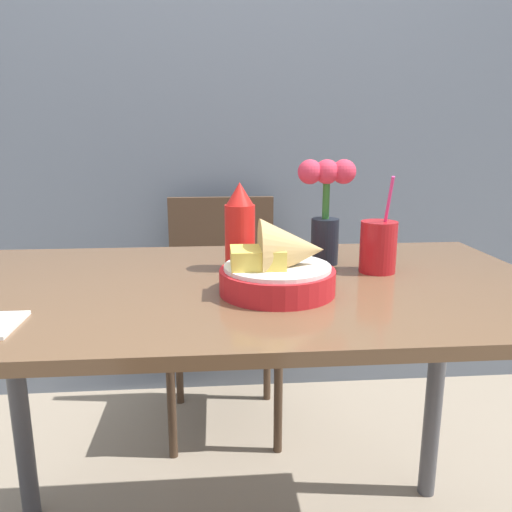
{
  "coord_description": "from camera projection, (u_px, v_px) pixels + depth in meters",
  "views": [
    {
      "loc": [
        -0.04,
        -0.99,
        1.07
      ],
      "look_at": [
        0.04,
        -0.02,
        0.84
      ],
      "focal_mm": 35.0,
      "sensor_mm": 36.0,
      "label": 1
    }
  ],
  "objects": [
    {
      "name": "food_basket",
      "position": [
        281.0,
        267.0,
        0.95
      ],
      "size": [
        0.22,
        0.22,
        0.14
      ],
      "color": "red",
      "rests_on": "dining_table"
    },
    {
      "name": "dining_table",
      "position": [
        238.0,
        332.0,
        1.06
      ],
      "size": [
        1.3,
        0.71,
        0.78
      ],
      "color": "brown",
      "rests_on": "ground_plane"
    },
    {
      "name": "wall_window",
      "position": [
        224.0,
        76.0,
        1.93
      ],
      "size": [
        7.0,
        0.06,
        2.6
      ],
      "color": "slate",
      "rests_on": "ground_plane"
    },
    {
      "name": "chair_far_window",
      "position": [
        222.0,
        289.0,
        1.87
      ],
      "size": [
        0.4,
        0.4,
        0.85
      ],
      "color": "#473323",
      "rests_on": "ground_plane"
    },
    {
      "name": "ketchup_bottle",
      "position": [
        240.0,
        228.0,
        1.11
      ],
      "size": [
        0.07,
        0.07,
        0.2
      ],
      "color": "red",
      "rests_on": "dining_table"
    },
    {
      "name": "drink_cup",
      "position": [
        378.0,
        248.0,
        1.1
      ],
      "size": [
        0.08,
        0.08,
        0.21
      ],
      "color": "red",
      "rests_on": "dining_table"
    },
    {
      "name": "flower_vase",
      "position": [
        326.0,
        204.0,
        1.15
      ],
      "size": [
        0.13,
        0.06,
        0.24
      ],
      "color": "black",
      "rests_on": "dining_table"
    }
  ]
}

